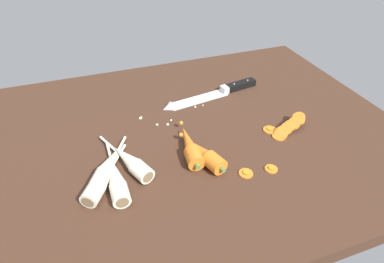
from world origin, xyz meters
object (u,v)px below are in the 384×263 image
object	(u,v)px
whole_carrot_second	(204,154)
carrot_slice_stack	(289,127)
whole_carrot	(190,146)
parsnip_mid_right	(116,179)
parsnip_back	(131,162)
carrot_slice_stray_mid	(246,173)
carrot_slice_stray_far	(270,129)
carrot_slice_stray_near	(271,168)
chefs_knife	(210,95)
parsnip_front	(107,167)
parsnip_mid_left	(101,180)

from	to	relation	value
whole_carrot_second	carrot_slice_stack	world-z (taller)	whole_carrot_second
whole_carrot	whole_carrot_second	xyz separation A→B (cm)	(2.32, -3.90, -0.00)
parsnip_mid_right	parsnip_back	size ratio (longest dim) A/B	1.07
whole_carrot	whole_carrot_second	bearing A→B (deg)	-59.27
parsnip_mid_right	carrot_slice_stack	xyz separation A→B (cm)	(49.02, 4.77, -0.55)
carrot_slice_stray_mid	carrot_slice_stray_far	distance (cm)	19.74
carrot_slice_stray_near	carrot_slice_stray_mid	distance (cm)	6.57
chefs_knife	parsnip_front	distance (cm)	44.38
parsnip_mid_left	carrot_slice_stray_far	distance (cm)	47.85
whole_carrot_second	carrot_slice_stray_far	bearing A→B (deg)	13.63
carrot_slice_stray_near	parsnip_mid_right	bearing A→B (deg)	168.54
whole_carrot	carrot_slice_stray_far	distance (cm)	24.66
parsnip_front	carrot_slice_stray_mid	size ratio (longest dim) A/B	5.19
whole_carrot_second	carrot_slice_stack	distance (cm)	27.26
parsnip_front	carrot_slice_stack	world-z (taller)	parsnip_front
carrot_slice_stack	carrot_slice_stray_mid	world-z (taller)	carrot_slice_stack
carrot_slice_stray_far	carrot_slice_stack	bearing A→B (deg)	-22.26
parsnip_back	carrot_slice_stray_near	world-z (taller)	parsnip_back
parsnip_front	parsnip_mid_left	xyz separation A→B (cm)	(-1.85, -3.79, -0.00)
parsnip_mid_right	carrot_slice_stack	distance (cm)	49.26
parsnip_mid_right	parsnip_back	distance (cm)	6.38
carrot_slice_stray_mid	parsnip_mid_left	bearing A→B (deg)	167.10
parsnip_mid_right	carrot_slice_stray_far	xyz separation A→B (cm)	(44.22, 6.74, -1.62)
parsnip_mid_left	carrot_slice_stray_mid	distance (cm)	33.86
parsnip_mid_left	parsnip_mid_right	size ratio (longest dim) A/B	0.82
parsnip_mid_right	carrot_slice_stray_mid	xyz separation A→B (cm)	(29.73, -6.65, -1.62)
whole_carrot	carrot_slice_stack	bearing A→B (deg)	-0.91
parsnip_front	parsnip_mid_right	world-z (taller)	same
whole_carrot_second	carrot_slice_stray_near	bearing A→B (deg)	-31.36
carrot_slice_stray_mid	whole_carrot_second	bearing A→B (deg)	134.06
parsnip_back	carrot_slice_stack	size ratio (longest dim) A/B	1.77
chefs_knife	whole_carrot_second	world-z (taller)	whole_carrot_second
parsnip_mid_left	parsnip_back	size ratio (longest dim) A/B	0.88
whole_carrot_second	carrot_slice_stack	xyz separation A→B (cm)	(27.04, 3.43, -0.67)
carrot_slice_stray_near	carrot_slice_stray_far	distance (cm)	16.19
whole_carrot	carrot_slice_stray_mid	xyz separation A→B (cm)	(10.06, -11.90, -1.74)
carrot_slice_stray_near	carrot_slice_stray_far	world-z (taller)	same
parsnip_back	carrot_slice_stray_near	xyz separation A→B (cm)	(32.02, -12.13, -1.62)
carrot_slice_stack	carrot_slice_stray_mid	xyz separation A→B (cm)	(-19.30, -11.43, -1.07)
whole_carrot	carrot_slice_stray_far	size ratio (longest dim) A/B	5.04
carrot_slice_stack	carrot_slice_stray_far	distance (cm)	5.29
chefs_knife	parsnip_mid_left	bearing A→B (deg)	-143.08
chefs_knife	carrot_slice_stray_far	xyz separation A→B (cm)	(9.03, -23.04, -0.29)
carrot_slice_stray_near	carrot_slice_stray_mid	world-z (taller)	same
chefs_knife	parsnip_front	bearing A→B (deg)	-145.56
whole_carrot_second	parsnip_mid_left	distance (cm)	25.23
parsnip_front	carrot_slice_stray_near	bearing A→B (deg)	-17.73
parsnip_mid_left	parsnip_front	bearing A→B (deg)	64.03
chefs_knife	carrot_slice_stray_far	bearing A→B (deg)	-68.59
carrot_slice_stack	carrot_slice_stray_near	size ratio (longest dim) A/B	3.77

